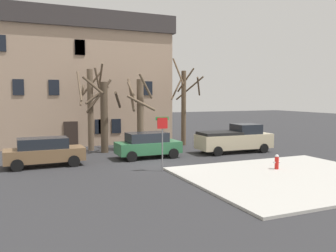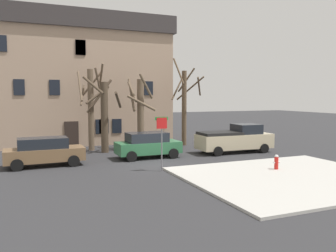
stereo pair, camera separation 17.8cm
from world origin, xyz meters
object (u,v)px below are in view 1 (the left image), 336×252
car_brown_wagon (44,152)px  street_sign_pole (162,134)px  tree_bare_near (90,105)px  fire_hydrant (277,161)px  tree_bare_end (184,103)px  bicycle_leaning (44,151)px  pickup_truck_beige (235,139)px  tree_bare_mid (104,113)px  tree_bare_far (140,111)px  building_main (80,79)px  car_green_wagon (148,145)px

car_brown_wagon → street_sign_pole: (5.89, -3.97, 1.21)m
tree_bare_near → fire_hydrant: tree_bare_near is taller
tree_bare_end → bicycle_leaning: 11.79m
tree_bare_near → pickup_truck_beige: bearing=-28.0°
tree_bare_end → street_sign_pole: size_ratio=2.41×
tree_bare_mid → tree_bare_end: size_ratio=0.77×
tree_bare_near → tree_bare_far: (3.60, -0.94, -0.46)m
building_main → bicycle_leaning: size_ratio=8.98×
car_green_wagon → pickup_truck_beige: 6.66m
building_main → car_brown_wagon: 12.11m
tree_bare_mid → tree_bare_near: bearing=118.0°
car_green_wagon → pickup_truck_beige: (6.65, -0.34, 0.11)m
car_brown_wagon → tree_bare_far: bearing=29.2°
tree_bare_near → fire_hydrant: (8.02, -11.43, -2.90)m
car_brown_wagon → car_green_wagon: car_green_wagon is taller
tree_bare_near → tree_bare_mid: (0.70, -1.33, -0.54)m
tree_bare_end → car_brown_wagon: bearing=-157.0°
car_brown_wagon → pickup_truck_beige: (13.22, -0.07, 0.11)m
tree_bare_near → pickup_truck_beige: tree_bare_near is taller
car_brown_wagon → tree_bare_near: bearing=53.6°
car_green_wagon → pickup_truck_beige: bearing=-2.9°
tree_bare_end → pickup_truck_beige: bearing=-70.6°
building_main → tree_bare_end: size_ratio=2.17×
car_brown_wagon → car_green_wagon: 6.58m
pickup_truck_beige → street_sign_pole: (-7.33, -3.90, 1.10)m
tree_bare_mid → car_green_wagon: 4.52m
tree_bare_far → bicycle_leaning: (-7.10, -0.38, -2.61)m
building_main → fire_hydrant: building_main is taller
tree_bare_end → tree_bare_mid: bearing=-170.4°
car_brown_wagon → car_green_wagon: (6.57, 0.27, 0.01)m
tree_bare_far → tree_bare_end: bearing=11.0°
tree_bare_mid → street_sign_pole: 7.84m
car_brown_wagon → fire_hydrant: 13.36m
tree_bare_far → fire_hydrant: bearing=-67.1°
tree_bare_mid → car_brown_wagon: (-4.40, -3.69, -2.02)m
tree_bare_end → car_green_wagon: 7.23m
bicycle_leaning → street_sign_pole: bearing=-53.3°
tree_bare_mid → car_brown_wagon: tree_bare_mid is taller
tree_bare_far → pickup_truck_beige: tree_bare_far is taller
tree_bare_mid → fire_hydrant: 12.70m
building_main → bicycle_leaning: bearing=-118.2°
bicycle_leaning → car_green_wagon: bearing=-28.2°
tree_bare_end → bicycle_leaning: tree_bare_end is taller
tree_bare_end → car_brown_wagon: size_ratio=1.60×
building_main → tree_bare_mid: bearing=-85.2°
fire_hydrant → street_sign_pole: (-5.82, 2.45, 1.55)m
building_main → street_sign_pole: building_main is taller
building_main → tree_bare_far: building_main is taller
street_sign_pole → building_main: bearing=98.2°
tree_bare_end → building_main: bearing=143.9°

